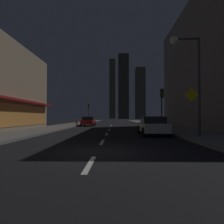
{
  "coord_description": "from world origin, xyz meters",
  "views": [
    {
      "loc": [
        0.8,
        -7.93,
        1.42
      ],
      "look_at": [
        0.0,
        28.32,
        2.31
      ],
      "focal_mm": 31.76,
      "sensor_mm": 36.0,
      "label": 1
    }
  ],
  "objects_px": {
    "car_parked_far": "(88,121)",
    "traffic_light_near_right": "(162,100)",
    "street_lamp_right": "(186,61)",
    "car_parked_near": "(153,126)",
    "fire_hydrant_far_left": "(77,123)",
    "traffic_light_far_left": "(89,109)",
    "pedestrian_crossing_sign": "(191,108)"
  },
  "relations": [
    {
      "from": "car_parked_near",
      "to": "fire_hydrant_far_left",
      "type": "height_order",
      "value": "car_parked_near"
    },
    {
      "from": "traffic_light_far_left",
      "to": "street_lamp_right",
      "type": "distance_m",
      "value": 33.75
    },
    {
      "from": "street_lamp_right",
      "to": "car_parked_far",
      "type": "bearing_deg",
      "value": 116.5
    },
    {
      "from": "street_lamp_right",
      "to": "pedestrian_crossing_sign",
      "type": "bearing_deg",
      "value": -47.71
    },
    {
      "from": "car_parked_far",
      "to": "street_lamp_right",
      "type": "height_order",
      "value": "street_lamp_right"
    },
    {
      "from": "car_parked_far",
      "to": "pedestrian_crossing_sign",
      "type": "distance_m",
      "value": 20.48
    },
    {
      "from": "street_lamp_right",
      "to": "car_parked_near",
      "type": "bearing_deg",
      "value": 127.06
    },
    {
      "from": "traffic_light_near_right",
      "to": "street_lamp_right",
      "type": "bearing_deg",
      "value": -90.92
    },
    {
      "from": "car_parked_far",
      "to": "traffic_light_near_right",
      "type": "relative_size",
      "value": 1.01
    },
    {
      "from": "traffic_light_near_right",
      "to": "pedestrian_crossing_sign",
      "type": "xyz_separation_m",
      "value": [
        0.1,
        -7.76,
        -1.18
      ]
    },
    {
      "from": "fire_hydrant_far_left",
      "to": "pedestrian_crossing_sign",
      "type": "distance_m",
      "value": 23.61
    },
    {
      "from": "fire_hydrant_far_left",
      "to": "pedestrian_crossing_sign",
      "type": "relative_size",
      "value": 0.21
    },
    {
      "from": "street_lamp_right",
      "to": "fire_hydrant_far_left",
      "type": "bearing_deg",
      "value": 119.04
    },
    {
      "from": "traffic_light_near_right",
      "to": "traffic_light_far_left",
      "type": "relative_size",
      "value": 1.0
    },
    {
      "from": "car_parked_far",
      "to": "traffic_light_far_left",
      "type": "bearing_deg",
      "value": 97.79
    },
    {
      "from": "fire_hydrant_far_left",
      "to": "traffic_light_far_left",
      "type": "xyz_separation_m",
      "value": [
        0.4,
        11.57,
        2.74
      ]
    },
    {
      "from": "car_parked_near",
      "to": "traffic_light_far_left",
      "type": "bearing_deg",
      "value": 107.12
    },
    {
      "from": "car_parked_near",
      "to": "traffic_light_near_right",
      "type": "height_order",
      "value": "traffic_light_near_right"
    },
    {
      "from": "car_parked_far",
      "to": "traffic_light_far_left",
      "type": "xyz_separation_m",
      "value": [
        -1.9,
        13.88,
        2.45
      ]
    },
    {
      "from": "car_parked_far",
      "to": "traffic_light_near_right",
      "type": "height_order",
      "value": "traffic_light_near_right"
    },
    {
      "from": "pedestrian_crossing_sign",
      "to": "street_lamp_right",
      "type": "bearing_deg",
      "value": 132.29
    },
    {
      "from": "traffic_light_far_left",
      "to": "street_lamp_right",
      "type": "xyz_separation_m",
      "value": [
        10.88,
        -31.89,
        1.87
      ]
    },
    {
      "from": "car_parked_far",
      "to": "traffic_light_far_left",
      "type": "distance_m",
      "value": 14.23
    },
    {
      "from": "car_parked_near",
      "to": "street_lamp_right",
      "type": "distance_m",
      "value": 5.24
    },
    {
      "from": "traffic_light_near_right",
      "to": "car_parked_far",
      "type": "bearing_deg",
      "value": 130.93
    },
    {
      "from": "traffic_light_near_right",
      "to": "street_lamp_right",
      "type": "relative_size",
      "value": 0.64
    },
    {
      "from": "fire_hydrant_far_left",
      "to": "car_parked_near",
      "type": "bearing_deg",
      "value": -62.13
    },
    {
      "from": "fire_hydrant_far_left",
      "to": "traffic_light_near_right",
      "type": "xyz_separation_m",
      "value": [
        11.4,
        -12.8,
        2.74
      ]
    },
    {
      "from": "traffic_light_near_right",
      "to": "street_lamp_right",
      "type": "distance_m",
      "value": 7.75
    },
    {
      "from": "traffic_light_near_right",
      "to": "street_lamp_right",
      "type": "height_order",
      "value": "street_lamp_right"
    },
    {
      "from": "fire_hydrant_far_left",
      "to": "traffic_light_near_right",
      "type": "relative_size",
      "value": 0.16
    },
    {
      "from": "traffic_light_near_right",
      "to": "street_lamp_right",
      "type": "xyz_separation_m",
      "value": [
        -0.12,
        -7.52,
        1.87
      ]
    }
  ]
}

